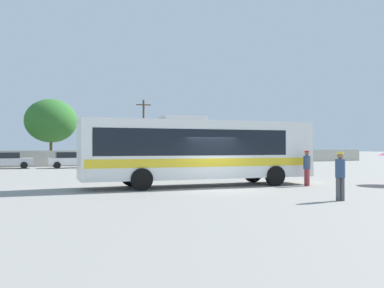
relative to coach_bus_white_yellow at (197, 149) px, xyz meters
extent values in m
plane|color=gray|center=(0.19, 8.14, -1.92)|extent=(300.00, 300.00, 0.00)
cube|color=#B2AD9E|center=(0.19, 26.62, -1.09)|extent=(80.00, 0.30, 1.65)
cube|color=white|center=(0.14, -0.01, -0.02)|extent=(12.28, 3.80, 2.91)
cube|color=black|center=(-0.46, 0.05, 0.33)|extent=(10.12, 3.60, 1.28)
cube|color=yellow|center=(0.14, -0.01, -0.66)|extent=(12.04, 3.80, 0.41)
cube|color=#19212D|center=(6.16, -0.65, 0.50)|extent=(0.28, 2.29, 1.51)
cube|color=yellow|center=(6.16, -0.65, -1.13)|extent=(0.32, 2.49, 0.70)
cube|color=#B2B2B2|center=(-0.77, 0.08, 1.55)|extent=(2.33, 1.62, 0.24)
cylinder|color=black|center=(3.99, 0.81, -1.40)|extent=(1.07, 0.41, 1.04)
cylinder|color=black|center=(3.73, -1.62, -1.40)|extent=(1.07, 0.41, 1.04)
cylinder|color=black|center=(-3.04, 1.55, -1.40)|extent=(1.07, 0.41, 1.04)
cylinder|color=black|center=(-3.30, -0.88, -1.40)|extent=(1.07, 0.41, 1.04)
cylinder|color=#99383D|center=(5.19, -2.28, -1.48)|extent=(0.16, 0.16, 0.87)
cylinder|color=#99383D|center=(5.20, -2.45, -1.48)|extent=(0.16, 0.16, 0.87)
cylinder|color=#33476B|center=(5.20, -2.36, -0.70)|extent=(0.38, 0.38, 0.69)
sphere|color=#8C6647|center=(5.20, -2.36, -0.23)|extent=(0.24, 0.24, 0.24)
cylinder|color=red|center=(5.20, -2.36, -0.13)|extent=(0.25, 0.25, 0.07)
cylinder|color=#4C4C51|center=(2.27, -7.70, -1.48)|extent=(0.16, 0.16, 0.87)
cylinder|color=#4C4C51|center=(2.13, -7.63, -1.48)|extent=(0.16, 0.16, 0.87)
cylinder|color=#33476B|center=(2.20, -7.66, -0.70)|extent=(0.48, 0.48, 0.69)
sphere|color=#8C6647|center=(2.20, -7.66, -0.24)|extent=(0.24, 0.24, 0.24)
cylinder|color=yellow|center=(2.20, -7.66, -0.13)|extent=(0.25, 0.25, 0.07)
cube|color=#B7BABF|center=(-7.99, 23.55, -1.27)|extent=(4.35, 2.04, 0.66)
cube|color=black|center=(-8.21, 23.56, -0.67)|extent=(2.43, 1.79, 0.54)
cylinder|color=black|center=(-6.62, 24.35, -1.60)|extent=(0.65, 0.26, 0.64)
cylinder|color=black|center=(-6.73, 22.59, -1.60)|extent=(0.65, 0.26, 0.64)
cube|color=silver|center=(-2.61, 22.39, -1.26)|extent=(4.13, 2.07, 0.67)
cube|color=black|center=(-2.81, 22.40, -0.66)|extent=(2.32, 1.80, 0.55)
cylinder|color=black|center=(-1.31, 23.18, -1.60)|extent=(0.65, 0.26, 0.64)
cylinder|color=black|center=(-1.43, 21.42, -1.60)|extent=(0.65, 0.26, 0.64)
cylinder|color=black|center=(-3.79, 23.35, -1.60)|extent=(0.65, 0.26, 0.64)
cylinder|color=black|center=(-3.91, 21.59, -1.60)|extent=(0.65, 0.26, 0.64)
cube|color=red|center=(3.05, 22.72, -1.29)|extent=(4.60, 1.87, 0.61)
cube|color=black|center=(3.28, 22.72, -0.74)|extent=(2.54, 1.69, 0.50)
cylinder|color=black|center=(1.65, 21.82, -1.60)|extent=(0.64, 0.23, 0.64)
cylinder|color=black|center=(1.62, 23.58, -1.60)|extent=(0.64, 0.23, 0.64)
cylinder|color=black|center=(4.48, 21.86, -1.60)|extent=(0.64, 0.23, 0.64)
cylinder|color=black|center=(4.45, 23.62, -1.60)|extent=(0.64, 0.23, 0.64)
cylinder|color=#4C3823|center=(7.47, 29.88, 2.00)|extent=(0.24, 0.24, 7.83)
cube|color=#473321|center=(7.47, 29.88, 5.31)|extent=(1.80, 0.39, 0.12)
cylinder|color=brown|center=(-3.17, 31.87, -0.42)|extent=(0.32, 0.32, 3.00)
ellipsoid|color=#2D6628|center=(-3.17, 31.87, 3.17)|extent=(5.95, 5.95, 5.06)
cylinder|color=brown|center=(10.08, 30.16, -0.76)|extent=(0.32, 0.32, 2.32)
ellipsoid|color=#38752D|center=(10.08, 30.16, 1.59)|extent=(3.39, 3.39, 2.89)
cylinder|color=brown|center=(8.99, 31.77, -0.54)|extent=(0.32, 0.32, 2.76)
ellipsoid|color=#23561E|center=(8.99, 31.77, 2.07)|extent=(3.50, 3.50, 2.97)
camera|label=1|loc=(-9.65, -19.50, 0.09)|focal=39.55mm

